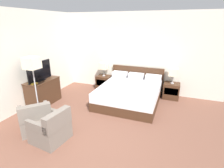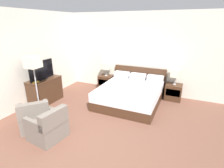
{
  "view_description": "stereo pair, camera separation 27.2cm",
  "coord_description": "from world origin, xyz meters",
  "px_view_note": "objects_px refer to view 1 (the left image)",
  "views": [
    {
      "loc": [
        1.6,
        -2.58,
        2.47
      ],
      "look_at": [
        -0.15,
        2.0,
        0.75
      ],
      "focal_mm": 28.0,
      "sensor_mm": 36.0,
      "label": 1
    },
    {
      "loc": [
        1.86,
        -2.47,
        2.47
      ],
      "look_at": [
        -0.15,
        2.0,
        0.75
      ],
      "focal_mm": 28.0,
      "sensor_mm": 36.0,
      "label": 2
    }
  ],
  "objects_px": {
    "tv": "(40,71)",
    "book_red_cover": "(33,83)",
    "nightstand_left": "(104,82)",
    "armchair_companion": "(51,129)",
    "nightstand_right": "(171,91)",
    "floor_lamp": "(32,67)",
    "bed": "(130,93)",
    "armchair_by_window": "(36,120)",
    "table_lamp_left": "(104,66)",
    "table_lamp_right": "(173,72)",
    "dresser": "(43,91)"
  },
  "relations": [
    {
      "from": "armchair_companion",
      "to": "floor_lamp",
      "type": "distance_m",
      "value": 1.76
    },
    {
      "from": "book_red_cover",
      "to": "armchair_by_window",
      "type": "bearing_deg",
      "value": -46.2
    },
    {
      "from": "book_red_cover",
      "to": "armchair_by_window",
      "type": "distance_m",
      "value": 1.36
    },
    {
      "from": "nightstand_left",
      "to": "armchair_companion",
      "type": "height_order",
      "value": "armchair_companion"
    },
    {
      "from": "table_lamp_left",
      "to": "floor_lamp",
      "type": "bearing_deg",
      "value": -109.22
    },
    {
      "from": "table_lamp_left",
      "to": "floor_lamp",
      "type": "relative_size",
      "value": 0.32
    },
    {
      "from": "nightstand_right",
      "to": "floor_lamp",
      "type": "height_order",
      "value": "floor_lamp"
    },
    {
      "from": "armchair_by_window",
      "to": "bed",
      "type": "bearing_deg",
      "value": 55.11
    },
    {
      "from": "table_lamp_left",
      "to": "table_lamp_right",
      "type": "bearing_deg",
      "value": 0.0
    },
    {
      "from": "dresser",
      "to": "armchair_companion",
      "type": "bearing_deg",
      "value": -44.79
    },
    {
      "from": "bed",
      "to": "armchair_by_window",
      "type": "xyz_separation_m",
      "value": [
        -1.67,
        -2.39,
        -0.01
      ]
    },
    {
      "from": "bed",
      "to": "table_lamp_right",
      "type": "relative_size",
      "value": 4.08
    },
    {
      "from": "bed",
      "to": "tv",
      "type": "distance_m",
      "value": 2.9
    },
    {
      "from": "nightstand_left",
      "to": "tv",
      "type": "distance_m",
      "value": 2.45
    },
    {
      "from": "bed",
      "to": "table_lamp_right",
      "type": "bearing_deg",
      "value": 31.62
    },
    {
      "from": "nightstand_right",
      "to": "floor_lamp",
      "type": "bearing_deg",
      "value": -143.09
    },
    {
      "from": "nightstand_left",
      "to": "tv",
      "type": "xyz_separation_m",
      "value": [
        -1.28,
        -1.93,
        0.81
      ]
    },
    {
      "from": "bed",
      "to": "floor_lamp",
      "type": "height_order",
      "value": "floor_lamp"
    },
    {
      "from": "table_lamp_right",
      "to": "dresser",
      "type": "distance_m",
      "value": 4.27
    },
    {
      "from": "nightstand_right",
      "to": "dresser",
      "type": "xyz_separation_m",
      "value": [
        -3.8,
        -1.88,
        0.14
      ]
    },
    {
      "from": "bed",
      "to": "armchair_companion",
      "type": "xyz_separation_m",
      "value": [
        -1.06,
        -2.58,
        -0.01
      ]
    },
    {
      "from": "armchair_by_window",
      "to": "tv",
      "type": "bearing_deg",
      "value": 125.19
    },
    {
      "from": "nightstand_left",
      "to": "table_lamp_left",
      "type": "xyz_separation_m",
      "value": [
        0.0,
        0.0,
        0.66
      ]
    },
    {
      "from": "dresser",
      "to": "armchair_companion",
      "type": "distance_m",
      "value": 2.09
    },
    {
      "from": "tv",
      "to": "armchair_companion",
      "type": "bearing_deg",
      "value": -43.93
    },
    {
      "from": "nightstand_left",
      "to": "dresser",
      "type": "relative_size",
      "value": 0.5
    },
    {
      "from": "nightstand_right",
      "to": "table_lamp_left",
      "type": "bearing_deg",
      "value": 179.97
    },
    {
      "from": "table_lamp_left",
      "to": "armchair_by_window",
      "type": "height_order",
      "value": "table_lamp_left"
    },
    {
      "from": "nightstand_left",
      "to": "armchair_by_window",
      "type": "distance_m",
      "value": 3.19
    },
    {
      "from": "floor_lamp",
      "to": "tv",
      "type": "bearing_deg",
      "value": 121.92
    },
    {
      "from": "bed",
      "to": "nightstand_left",
      "type": "bearing_deg",
      "value": 148.43
    },
    {
      "from": "nightstand_left",
      "to": "armchair_companion",
      "type": "distance_m",
      "value": 3.36
    },
    {
      "from": "bed",
      "to": "nightstand_right",
      "type": "bearing_deg",
      "value": 31.57
    },
    {
      "from": "nightstand_left",
      "to": "armchair_companion",
      "type": "xyz_separation_m",
      "value": [
        0.2,
        -3.36,
        0.02
      ]
    },
    {
      "from": "book_red_cover",
      "to": "armchair_by_window",
      "type": "height_order",
      "value": "book_red_cover"
    },
    {
      "from": "tv",
      "to": "book_red_cover",
      "type": "relative_size",
      "value": 4.31
    },
    {
      "from": "table_lamp_right",
      "to": "armchair_companion",
      "type": "bearing_deg",
      "value": -124.55
    },
    {
      "from": "book_red_cover",
      "to": "armchair_by_window",
      "type": "relative_size",
      "value": 0.23
    },
    {
      "from": "bed",
      "to": "nightstand_right",
      "type": "distance_m",
      "value": 1.47
    },
    {
      "from": "armchair_by_window",
      "to": "floor_lamp",
      "type": "distance_m",
      "value": 1.36
    },
    {
      "from": "book_red_cover",
      "to": "dresser",
      "type": "bearing_deg",
      "value": 90.75
    },
    {
      "from": "table_lamp_right",
      "to": "armchair_by_window",
      "type": "xyz_separation_m",
      "value": [
        -2.92,
        -3.16,
        -0.65
      ]
    },
    {
      "from": "book_red_cover",
      "to": "floor_lamp",
      "type": "distance_m",
      "value": 0.77
    },
    {
      "from": "nightstand_left",
      "to": "dresser",
      "type": "height_order",
      "value": "dresser"
    },
    {
      "from": "table_lamp_right",
      "to": "armchair_companion",
      "type": "height_order",
      "value": "table_lamp_right"
    },
    {
      "from": "armchair_companion",
      "to": "table_lamp_right",
      "type": "bearing_deg",
      "value": 55.45
    },
    {
      "from": "tv",
      "to": "book_red_cover",
      "type": "bearing_deg",
      "value": -89.59
    },
    {
      "from": "armchair_by_window",
      "to": "armchair_companion",
      "type": "bearing_deg",
      "value": -17.52
    },
    {
      "from": "bed",
      "to": "book_red_cover",
      "type": "distance_m",
      "value": 2.98
    },
    {
      "from": "nightstand_right",
      "to": "book_red_cover",
      "type": "xyz_separation_m",
      "value": [
        -3.79,
        -2.26,
        0.54
      ]
    }
  ]
}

